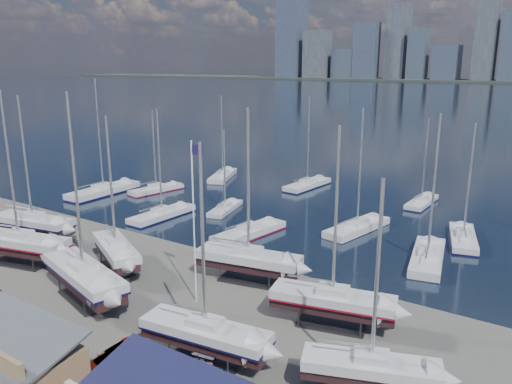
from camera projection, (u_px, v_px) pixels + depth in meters
The scene contains 23 objects.
ground at pixel (161, 293), 42.57m from camera, with size 1400.00×1400.00×0.00m, color #605E59.
sailboat_cradle_0 at pixel (33, 223), 54.74m from camera, with size 10.19×4.49×15.93m.
sailboat_cradle_1 at pixel (19, 243), 48.41m from camera, with size 10.78×5.28×16.74m.
sailboat_cradle_2 at pixel (116, 250), 47.05m from camera, with size 9.02×6.29×14.60m.
sailboat_cradle_3 at pixel (84, 276), 40.89m from camera, with size 10.99×5.67×17.02m.
sailboat_cradle_4 at pixel (248, 260), 44.50m from camera, with size 9.82×4.40×15.52m.
sailboat_cradle_5 at pixel (205, 334), 32.38m from camera, with size 9.18×3.59×14.56m.
sailboat_cradle_6 at pixel (332, 301), 36.79m from camera, with size 9.57×4.62×14.99m.
sailboat_cradle_7 at pixel (371, 368), 28.80m from camera, with size 8.23×4.85×13.21m.
sailboat_moored_0 at pixel (104, 192), 74.74m from camera, with size 3.51×11.96×17.82m.
sailboat_moored_1 at pixel (156, 190), 76.07m from camera, with size 4.11×9.01×13.00m.
sailboat_moored_2 at pixel (223, 177), 85.02m from camera, with size 6.20×10.00×14.65m.
sailboat_moored_3 at pixel (162, 216), 63.25m from camera, with size 3.08×9.77×14.45m.
sailboat_moored_4 at pixel (225, 209), 66.16m from camera, with size 3.96×7.85×11.42m.
sailboat_moored_5 at pixel (307, 186), 78.76m from camera, with size 3.70×10.22×14.95m.
sailboat_moored_6 at pixel (249, 234), 56.59m from camera, with size 4.23×10.26×14.89m.
sailboat_moored_7 at pixel (357, 229), 58.18m from camera, with size 4.66×10.30×15.02m.
sailboat_moored_8 at pixel (422, 203), 69.07m from camera, with size 2.57×8.49×12.60m.
sailboat_moored_9 at pixel (427, 259), 49.16m from camera, with size 4.73×10.50×15.32m.
sailboat_moored_10 at pixel (463, 239), 54.71m from camera, with size 4.83×9.54×13.74m.
car_c at pixel (114, 362), 31.40m from camera, with size 2.51×5.44×1.51m, color gray.
car_d at pixel (185, 384), 29.42m from camera, with size 1.92×4.71×1.37m, color gray.
flagpole at pixel (194, 211), 39.12m from camera, with size 1.17×0.12×13.38m.
Camera 1 is at (28.32, -38.12, 18.98)m, focal length 35.00 mm.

